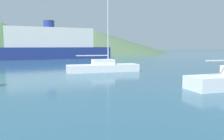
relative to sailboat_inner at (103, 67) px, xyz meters
name	(u,v)px	position (x,y,z in m)	size (l,w,h in m)	color
sailboat_inner	(103,67)	(0.00, 0.00, 0.00)	(7.22, 2.34, 10.26)	white
ferry_distant	(50,45)	(-2.67, 26.61, 2.20)	(24.14, 9.75, 7.72)	navy
hill_central	(2,38)	(-14.42, 57.63, 4.52)	(36.34, 36.34, 10.05)	#3D6038
hill_east	(96,42)	(17.13, 59.03, 3.57)	(53.68, 53.68, 8.15)	#4C6647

